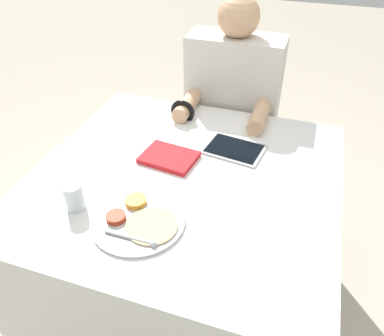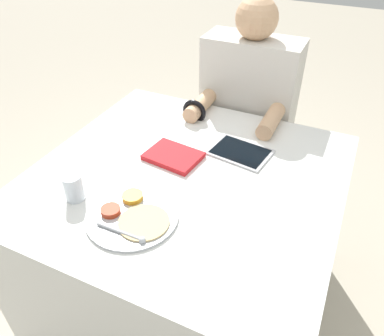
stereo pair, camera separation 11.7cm
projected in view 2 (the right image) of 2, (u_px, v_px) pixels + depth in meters
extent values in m
plane|color=#B2A893|center=(188.00, 296.00, 1.79)|extent=(12.00, 12.00, 0.00)
cube|color=silver|center=(187.00, 244.00, 1.57)|extent=(1.08, 1.05, 0.75)
cylinder|color=#B7BABF|center=(132.00, 216.00, 1.17)|extent=(0.29, 0.29, 0.01)
cylinder|color=gold|center=(132.00, 197.00, 1.22)|extent=(0.07, 0.07, 0.02)
cylinder|color=#A83319|center=(111.00, 211.00, 1.17)|extent=(0.06, 0.06, 0.02)
cylinder|color=#DBBC7F|center=(144.00, 222.00, 1.13)|extent=(0.16, 0.16, 0.01)
cylinder|color=#B7BABF|center=(119.00, 232.00, 1.10)|extent=(0.16, 0.01, 0.01)
sphere|color=#B7BABF|center=(142.00, 240.00, 1.07)|extent=(0.02, 0.02, 0.02)
cube|color=silver|center=(173.00, 157.00, 1.42)|extent=(0.21, 0.17, 0.01)
cube|color=red|center=(173.00, 156.00, 1.42)|extent=(0.22, 0.17, 0.02)
cube|color=#B7B7BC|center=(240.00, 152.00, 1.45)|extent=(0.25, 0.20, 0.01)
cube|color=black|center=(240.00, 151.00, 1.45)|extent=(0.22, 0.17, 0.00)
cube|color=black|center=(240.00, 184.00, 2.12)|extent=(0.39, 0.22, 0.44)
cube|color=beige|center=(248.00, 101.00, 1.81)|extent=(0.44, 0.20, 0.61)
sphere|color=tan|center=(257.00, 18.00, 1.58)|extent=(0.18, 0.18, 0.18)
cylinder|color=tan|center=(201.00, 105.00, 1.70)|extent=(0.07, 0.24, 0.07)
cylinder|color=tan|center=(272.00, 120.00, 1.59)|extent=(0.07, 0.24, 0.07)
torus|color=black|center=(194.00, 111.00, 1.65)|extent=(0.11, 0.02, 0.11)
cylinder|color=silver|center=(74.00, 188.00, 1.21)|extent=(0.06, 0.06, 0.09)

